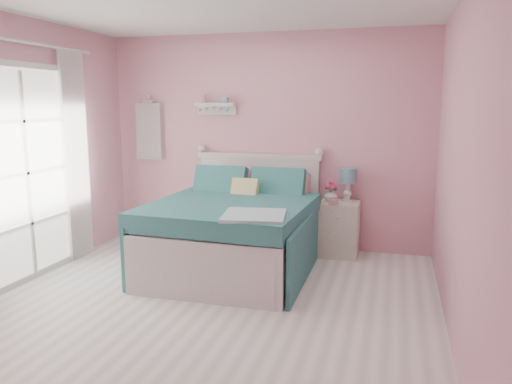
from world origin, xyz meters
The scene contains 12 objects.
floor centered at (0.00, 0.00, 0.00)m, with size 4.50×4.50×0.00m, color silver.
room_shell centered at (0.00, 0.00, 1.58)m, with size 4.50×4.50×4.50m.
bed centered at (-0.08, 1.25, 0.40)m, with size 1.65×2.03×1.16m.
nightstand centered at (0.95, 2.01, 0.32)m, with size 0.44×0.44×0.64m.
table_lamp centered at (1.02, 2.11, 0.91)m, with size 0.19×0.19×0.39m.
vase centered at (0.84, 2.02, 0.71)m, with size 0.15×0.15×0.16m, color white.
teacup centered at (0.89, 1.85, 0.67)m, with size 0.10×0.10×0.08m, color pink.
roses centered at (0.84, 2.01, 0.83)m, with size 0.14×0.11×0.12m.
wall_shelf centered at (-0.63, 2.19, 1.73)m, with size 0.50×0.15×0.25m.
hanging_dress centered at (-1.55, 2.18, 1.40)m, with size 0.34×0.03×0.72m, color white.
french_door centered at (-1.97, 0.40, 1.07)m, with size 0.04×1.32×2.16m.
curtain_far centered at (-1.92, 1.14, 1.18)m, with size 0.04×0.40×2.32m, color white.
Camera 1 is at (1.54, -3.69, 1.76)m, focal length 35.00 mm.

